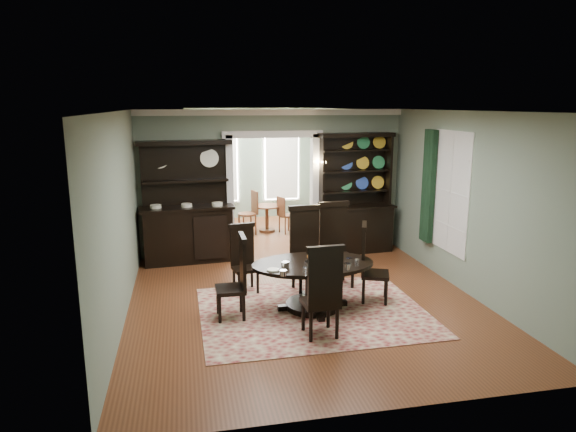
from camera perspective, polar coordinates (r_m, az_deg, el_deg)
name	(u,v)px	position (r m, az deg, el deg)	size (l,w,h in m)	color
room	(306,206)	(7.87, 2.00, 1.14)	(5.51, 6.01, 3.01)	brown
parlor	(256,167)	(13.21, -3.61, 5.42)	(3.51, 3.50, 3.01)	brown
doorway_trim	(273,177)	(10.72, -1.71, 4.36)	(2.08, 0.25, 2.57)	silver
right_window	(440,189)	(9.64, 16.50, 2.86)	(0.15, 1.47, 2.12)	white
wall_sconce	(319,164)	(10.74, 3.45, 5.82)	(0.27, 0.21, 0.21)	gold
rug	(313,312)	(7.96, 2.79, -10.56)	(3.39, 2.68, 0.01)	maroon
dining_table	(313,277)	(7.91, 2.78, -6.76)	(1.89, 1.76, 0.74)	black
centerpiece	(314,260)	(7.73, 2.93, -4.94)	(1.41, 0.91, 0.23)	silver
chair_far_left	(244,256)	(8.68, -4.95, -4.44)	(0.49, 0.47, 1.15)	black
chair_far_mid	(306,246)	(8.68, 2.02, -3.34)	(0.58, 0.55, 1.44)	black
chair_far_right	(335,242)	(8.96, 5.25, -2.85)	(0.58, 0.56, 1.45)	black
chair_end_left	(237,275)	(7.58, -5.66, -6.54)	(0.44, 0.48, 1.26)	black
chair_end_right	(369,261)	(8.26, 8.96, -4.97)	(0.58, 0.60, 1.27)	black
chair_near	(323,290)	(6.88, 3.90, -8.19)	(0.51, 0.49, 1.32)	black
sideboard	(187,220)	(10.42, -11.12, -0.43)	(1.88, 0.80, 2.41)	black
welsh_dresser	(355,209)	(11.00, 7.49, 0.75)	(1.66, 0.73, 2.52)	black
parlor_table	(267,214)	(12.70, -2.36, 0.18)	(0.71, 0.71, 0.66)	#5F2E1B
parlor_chair_left	(250,211)	(12.44, -4.24, 0.53)	(0.48, 0.47, 1.06)	#5F2E1B
parlor_chair_right	(285,214)	(12.50, -0.37, 0.26)	(0.43, 0.42, 0.91)	#5F2E1B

